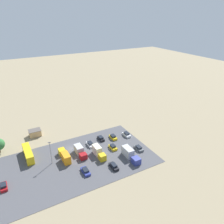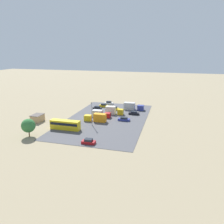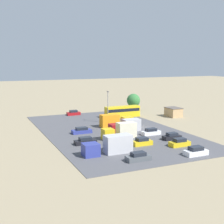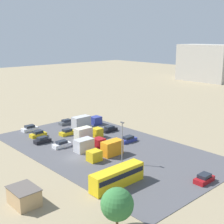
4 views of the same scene
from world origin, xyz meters
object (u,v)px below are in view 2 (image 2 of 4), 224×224
object	(u,v)px
shed_building	(38,118)
parked_truck_0	(97,118)
parked_car_6	(129,105)
parked_car_8	(97,108)
parked_car_3	(134,113)
parked_car_7	(124,119)
bus	(65,124)
parked_car_2	(89,142)
parked_truck_1	(100,114)
parked_car_1	(114,108)
parked_car_5	(104,106)
parked_car_4	(109,103)
parked_truck_3	(133,106)
parked_car_0	(97,111)
parked_truck_2	(113,111)

from	to	relation	value
shed_building	parked_truck_0	xyz separation A→B (m)	(-5.99, 22.39, 0.15)
parked_car_6	parked_car_8	xyz separation A→B (m)	(9.63, -13.54, 0.00)
parked_car_3	parked_car_6	world-z (taller)	parked_car_6
parked_car_7	parked_truck_0	xyz separation A→B (m)	(3.75, -10.19, 0.87)
shed_building	bus	distance (m)	15.62
shed_building	parked_car_6	bearing A→B (deg)	137.41
parked_car_2	parked_car_7	bearing A→B (deg)	167.27
bus	parked_truck_1	size ratio (longest dim) A/B	1.39
parked_car_1	parked_car_5	world-z (taller)	parked_car_5
shed_building	parked_car_4	size ratio (longest dim) A/B	1.16
parked_car_3	parked_truck_0	size ratio (longest dim) A/B	0.51
bus	parked_car_3	bearing A→B (deg)	140.38
parked_car_3	parked_car_7	size ratio (longest dim) A/B	0.96
bus	parked_car_1	world-z (taller)	bus
parked_car_6	parked_truck_3	bearing A→B (deg)	24.90
parked_car_1	parked_car_4	bearing A→B (deg)	29.52
parked_car_3	parked_car_7	distance (m)	9.72
bus	shed_building	bearing A→B (deg)	-109.87
shed_building	parked_car_8	distance (m)	28.62
parked_car_0	parked_car_8	xyz separation A→B (m)	(-5.63, -1.83, 0.00)
parked_car_2	parked_car_5	distance (m)	43.74
bus	parked_car_3	world-z (taller)	bus
parked_car_4	parked_car_8	world-z (taller)	parked_car_4
parked_car_0	parked_truck_3	xyz separation A→B (m)	(-9.52, 14.38, 0.88)
bus	parked_truck_3	world-z (taller)	parked_truck_3
parked_car_7	parked_truck_2	xyz separation A→B (m)	(-7.90, -6.45, 0.95)
parked_car_2	parked_car_8	bearing A→B (deg)	-164.67
parked_car_5	parked_truck_0	world-z (taller)	parked_truck_0
parked_car_1	parked_car_8	bearing A→B (deg)	98.69
parked_car_6	parked_car_4	bearing A→B (deg)	-97.33
bus	parked_car_7	distance (m)	23.41
parked_car_4	parked_truck_2	distance (m)	18.05
parked_car_7	parked_truck_1	size ratio (longest dim) A/B	0.60
parked_car_4	parked_car_2	bearing A→B (deg)	9.12
parked_truck_3	parked_truck_2	bearing A→B (deg)	-35.44
parked_car_2	parked_car_3	bearing A→B (deg)	166.90
parked_truck_0	bus	bearing A→B (deg)	145.69
shed_building	parked_truck_0	world-z (taller)	parked_truck_0
parked_truck_3	parked_truck_0	bearing A→B (deg)	-26.40
parked_car_2	parked_car_3	size ratio (longest dim) A/B	0.91
parked_car_2	parked_car_6	bearing A→B (deg)	176.21
parked_car_1	parked_truck_0	world-z (taller)	parked_truck_0
shed_building	parked_car_3	world-z (taller)	shed_building
parked_car_6	parked_truck_3	size ratio (longest dim) A/B	0.46
parked_car_1	parked_car_2	world-z (taller)	parked_car_1
bus	parked_car_6	size ratio (longest dim) A/B	2.48
parked_car_2	parked_truck_1	bearing A→B (deg)	-169.13
shed_building	parked_car_0	distance (m)	25.56
bus	parked_car_2	size ratio (longest dim) A/B	2.61
parked_car_4	parked_car_5	world-z (taller)	parked_car_5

